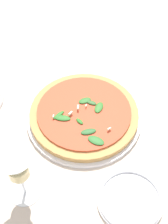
% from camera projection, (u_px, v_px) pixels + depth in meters
% --- Properties ---
extents(ground_plane, '(6.00, 6.00, 0.00)m').
position_uv_depth(ground_plane, '(95.00, 113.00, 0.93)').
color(ground_plane, beige).
extents(pizza_arugula_main, '(0.34, 0.34, 0.05)m').
position_uv_depth(pizza_arugula_main, '(84.00, 115.00, 0.91)').
color(pizza_arugula_main, white).
rests_on(pizza_arugula_main, ground_plane).
extents(wine_glass, '(0.09, 0.09, 0.17)m').
position_uv_depth(wine_glass, '(17.00, 168.00, 0.68)').
color(wine_glass, white).
rests_on(wine_glass, ground_plane).
extents(side_plate_white, '(0.16, 0.16, 0.02)m').
position_uv_depth(side_plate_white, '(130.00, 200.00, 0.75)').
color(side_plate_white, white).
rests_on(side_plate_white, ground_plane).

